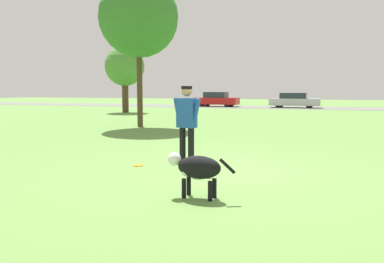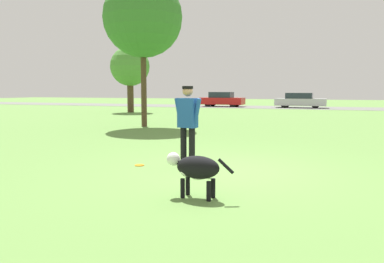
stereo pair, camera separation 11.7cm
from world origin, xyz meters
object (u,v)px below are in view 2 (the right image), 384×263
Objects in this scene: tree_near_left at (143,18)px; parked_car_silver at (300,100)px; tree_far_left at (130,67)px; dog at (195,168)px; parked_car_red at (222,99)px; person at (188,120)px; frisbee at (139,165)px.

tree_near_left reaches higher than parked_car_silver.
tree_far_left is 0.73× the size of tree_near_left.
tree_near_left is (5.93, -9.37, 1.46)m from tree_far_left.
parked_car_silver is (-0.53, 30.42, 0.22)m from dog.
parked_car_red is at bearing 70.92° from tree_far_left.
tree_far_left is 12.20m from parked_car_red.
tree_near_left is at bearing 136.49° from person.
tree_far_left is 16.17m from parked_car_silver.
tree_near_left reaches higher than person.
dog is 12.21m from tree_near_left.
person is at bearing 5.77° from frisbee.
parked_car_red reaches higher than dog.
tree_far_left reaches higher than person.
parked_car_red reaches higher than parked_car_silver.
tree_near_left is (-3.95, 7.92, 4.77)m from frisbee.
person reaches higher than dog.
parked_car_silver is (11.29, 11.27, -2.64)m from tree_far_left.
dog reaches higher than frisbee.
parked_car_red is at bearing 101.84° from frisbee.
frisbee is 28.60m from parked_car_silver.
frisbee is 0.03× the size of tree_near_left.
tree_far_left is at bearing 122.35° from tree_near_left.
tree_near_left reaches higher than dog.
parked_car_silver is (5.36, 20.64, -4.10)m from tree_near_left.
person reaches higher than parked_car_silver.
dog is 0.26× the size of parked_car_red.
tree_far_left is at bearing 136.24° from person.
parked_car_red is at bearing -178.43° from parked_car_silver.
person is 8.43× the size of frisbee.
parked_car_red is at bearing 95.64° from tree_near_left.
parked_car_silver is at bearing 75.45° from tree_near_left.
dog is 30.43m from parked_car_silver.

